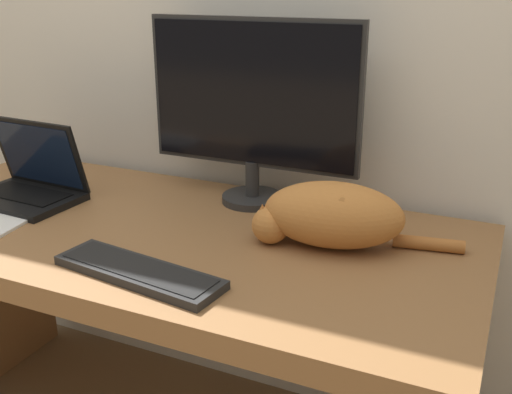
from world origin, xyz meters
TOP-DOWN VIEW (x-y plane):
  - desk at (0.00, 0.38)m, footprint 1.63×0.76m
  - monitor at (0.14, 0.65)m, footprint 0.62×0.18m
  - laptop at (-0.46, 0.40)m, footprint 0.33×0.24m
  - external_keyboard at (0.11, 0.13)m, footprint 0.41×0.17m
  - cat at (0.43, 0.45)m, footprint 0.49×0.23m

SIDE VIEW (x-z plane):
  - desk at x=0.00m, z-range 0.22..0.96m
  - external_keyboard at x=0.11m, z-range 0.74..0.76m
  - laptop at x=-0.46m, z-range 0.67..0.90m
  - cat at x=0.43m, z-range 0.74..0.90m
  - monitor at x=0.14m, z-range 0.77..1.28m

